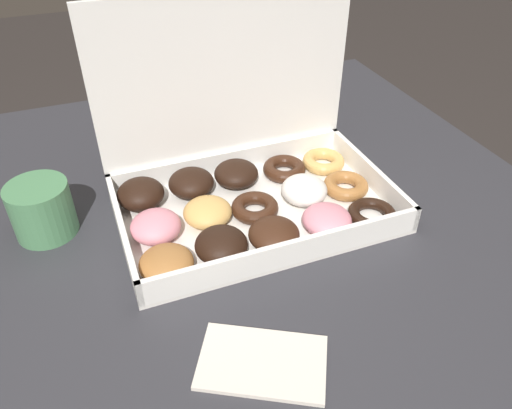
# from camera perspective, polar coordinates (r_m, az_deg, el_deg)

# --- Properties ---
(dining_table) EXTENTS (1.05, 0.93, 0.76)m
(dining_table) POSITION_cam_1_polar(r_m,az_deg,el_deg) (0.86, -4.29, -5.76)
(dining_table) COLOR #2D2D33
(dining_table) RESTS_ON ground_plane
(donut_box) EXTENTS (0.41, 0.26, 0.30)m
(donut_box) POSITION_cam_1_polar(r_m,az_deg,el_deg) (0.76, -1.58, 2.67)
(donut_box) COLOR silver
(donut_box) RESTS_ON dining_table
(coffee_mug) EXTENTS (0.09, 0.09, 0.08)m
(coffee_mug) POSITION_cam_1_polar(r_m,az_deg,el_deg) (0.78, -23.30, -0.44)
(coffee_mug) COLOR #4C8456
(coffee_mug) RESTS_ON dining_table
(paper_napkin) EXTENTS (0.17, 0.15, 0.01)m
(paper_napkin) POSITION_cam_1_polar(r_m,az_deg,el_deg) (0.58, 0.73, -17.57)
(paper_napkin) COLOR silver
(paper_napkin) RESTS_ON dining_table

